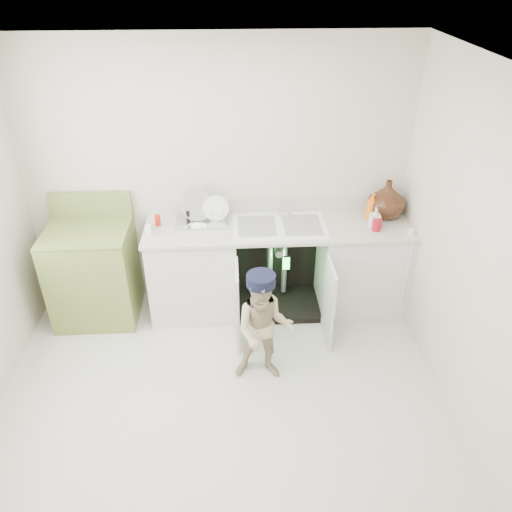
% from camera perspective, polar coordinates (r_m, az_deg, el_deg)
% --- Properties ---
extents(ground, '(3.50, 3.50, 0.00)m').
position_cam_1_polar(ground, '(4.12, -3.96, -16.13)').
color(ground, beige).
rests_on(ground, ground).
extents(room_shell, '(6.00, 5.50, 1.26)m').
position_cam_1_polar(room_shell, '(3.29, -4.76, -1.45)').
color(room_shell, beige).
rests_on(room_shell, ground).
extents(counter_run, '(2.44, 1.02, 1.26)m').
position_cam_1_polar(counter_run, '(4.75, 3.04, -0.93)').
color(counter_run, silver).
rests_on(counter_run, ground).
extents(avocado_stove, '(0.74, 0.65, 1.15)m').
position_cam_1_polar(avocado_stove, '(4.88, -18.01, -1.74)').
color(avocado_stove, olive).
rests_on(avocado_stove, ground).
extents(repair_worker, '(0.52, 0.80, 0.99)m').
position_cam_1_polar(repair_worker, '(3.96, 0.92, -8.24)').
color(repair_worker, '#C6B48E').
rests_on(repair_worker, ground).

